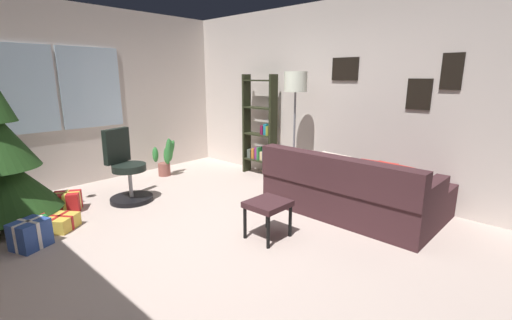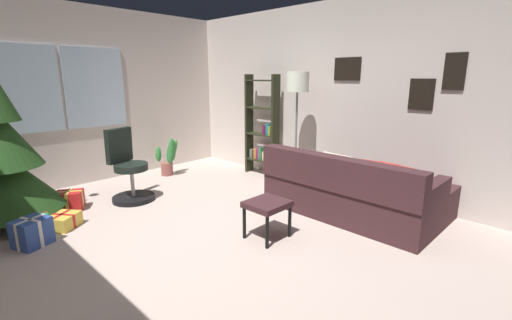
{
  "view_description": "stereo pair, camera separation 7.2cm",
  "coord_description": "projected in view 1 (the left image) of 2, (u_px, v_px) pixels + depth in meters",
  "views": [
    {
      "loc": [
        -2.14,
        -2.46,
        1.66
      ],
      "look_at": [
        0.56,
        0.03,
        0.76
      ],
      "focal_mm": 24.22,
      "sensor_mm": 36.0,
      "label": 1
    },
    {
      "loc": [
        -2.09,
        -2.52,
        1.66
      ],
      "look_at": [
        0.56,
        0.03,
        0.76
      ],
      "focal_mm": 24.22,
      "sensor_mm": 36.0,
      "label": 2
    }
  ],
  "objects": [
    {
      "name": "ground_plane",
      "position": [
        221.0,
        246.0,
        3.56
      ],
      "size": [
        4.74,
        6.15,
        0.1
      ],
      "primitive_type": "cube",
      "color": "#BEA99E"
    },
    {
      "name": "wall_back_with_windows",
      "position": [
        82.0,
        97.0,
        5.27
      ],
      "size": [
        4.74,
        0.12,
        2.7
      ],
      "color": "beige",
      "rests_on": "ground_plane"
    },
    {
      "name": "wall_right_with_frames",
      "position": [
        345.0,
        98.0,
        4.95
      ],
      "size": [
        0.12,
        6.15,
        2.7
      ],
      "color": "beige",
      "rests_on": "ground_plane"
    },
    {
      "name": "couch",
      "position": [
        362.0,
        192.0,
        4.19
      ],
      "size": [
        1.6,
        2.04,
        0.79
      ],
      "color": "#3A2024",
      "rests_on": "ground_plane"
    },
    {
      "name": "footstool",
      "position": [
        268.0,
        207.0,
        3.58
      ],
      "size": [
        0.41,
        0.38,
        0.4
      ],
      "color": "#3A2024",
      "rests_on": "ground_plane"
    },
    {
      "name": "gift_box_red",
      "position": [
        67.0,
        202.0,
        4.34
      ],
      "size": [
        0.39,
        0.37,
        0.25
      ],
      "color": "red",
      "rests_on": "ground_plane"
    },
    {
      "name": "gift_box_green",
      "position": [
        34.0,
        225.0,
        3.72
      ],
      "size": [
        0.23,
        0.22,
        0.21
      ],
      "color": "#1E722D",
      "rests_on": "ground_plane"
    },
    {
      "name": "gift_box_gold",
      "position": [
        60.0,
        222.0,
        3.83
      ],
      "size": [
        0.43,
        0.43,
        0.16
      ],
      "color": "gold",
      "rests_on": "ground_plane"
    },
    {
      "name": "gift_box_blue",
      "position": [
        30.0,
        234.0,
        3.41
      ],
      "size": [
        0.37,
        0.35,
        0.28
      ],
      "color": "#2D4C99",
      "rests_on": "ground_plane"
    },
    {
      "name": "office_chair",
      "position": [
        127.0,
        173.0,
        4.65
      ],
      "size": [
        0.56,
        0.56,
        0.99
      ],
      "color": "black",
      "rests_on": "ground_plane"
    },
    {
      "name": "bookshelf",
      "position": [
        260.0,
        131.0,
        5.83
      ],
      "size": [
        0.18,
        0.64,
        1.69
      ],
      "color": "black",
      "rests_on": "ground_plane"
    },
    {
      "name": "floor_lamp",
      "position": [
        295.0,
        92.0,
        4.9
      ],
      "size": [
        0.33,
        0.33,
        1.72
      ],
      "color": "slate",
      "rests_on": "ground_plane"
    },
    {
      "name": "potted_plant",
      "position": [
        166.0,
        158.0,
        5.89
      ],
      "size": [
        0.37,
        0.45,
        0.66
      ],
      "color": "#8C4F45",
      "rests_on": "ground_plane"
    }
  ]
}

